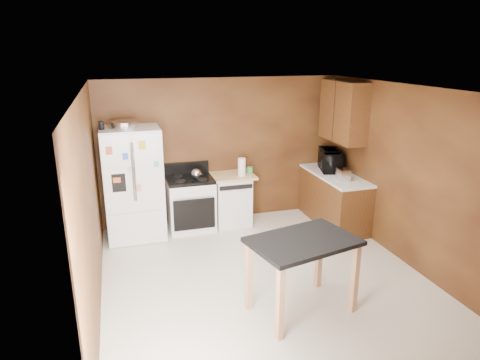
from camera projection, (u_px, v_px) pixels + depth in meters
name	position (u px, v px, depth m)	size (l,w,h in m)	color
floor	(264.00, 277.00, 5.77)	(4.50, 4.50, 0.00)	silver
ceiling	(267.00, 89.00, 5.03)	(4.50, 4.50, 0.00)	white
wall_back	(222.00, 151.00, 7.46)	(4.20, 4.20, 0.00)	brown
wall_front	(362.00, 277.00, 3.34)	(4.20, 4.20, 0.00)	brown
wall_left	(91.00, 206.00, 4.83)	(4.50, 4.50, 0.00)	brown
wall_right	(407.00, 176.00, 5.97)	(4.50, 4.50, 0.00)	brown
roasting_pan	(124.00, 125.00, 6.50)	(0.40, 0.40, 0.10)	silver
pen_cup	(101.00, 125.00, 6.36)	(0.08, 0.08, 0.12)	black
kettle	(196.00, 174.00, 7.03)	(0.17, 0.17, 0.17)	silver
paper_towel	(242.00, 167.00, 7.23)	(0.13, 0.13, 0.30)	white
green_canister	(250.00, 170.00, 7.41)	(0.10, 0.10, 0.11)	#3C9C53
toaster	(343.00, 175.00, 6.97)	(0.15, 0.25, 0.18)	silver
microwave	(330.00, 161.00, 7.52)	(0.61, 0.41, 0.34)	black
refrigerator	(134.00, 184.00, 6.79)	(0.90, 0.80, 1.80)	white
gas_range	(191.00, 203.00, 7.22)	(0.76, 0.68, 1.10)	white
dishwasher	(231.00, 199.00, 7.44)	(0.78, 0.63, 0.89)	white
right_cabinets	(337.00, 173.00, 7.35)	(0.63, 1.58, 2.45)	brown
island	(303.00, 251.00, 4.84)	(1.33, 1.03, 0.91)	black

